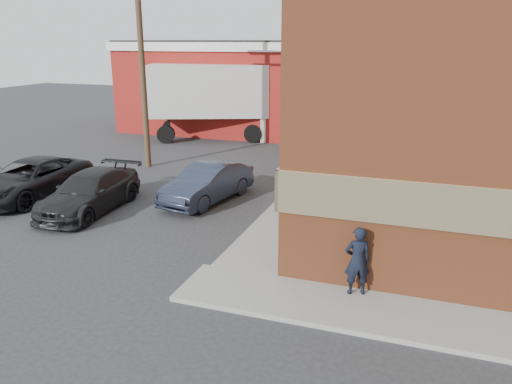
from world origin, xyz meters
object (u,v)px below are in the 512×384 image
Objects in this scene: sedan at (208,183)px; box_truck at (224,97)px; warehouse at (257,86)px; suv_a at (30,179)px; suv_b at (90,192)px; utility_pole at (142,61)px; man at (357,261)px.

sedan is 0.46× the size of box_truck.
warehouse is at bearing 113.54° from sedan.
warehouse is at bearing 79.56° from suv_a.
sedan is at bearing 15.32° from suv_a.
box_truck is at bearing -100.80° from warehouse.
suv_a is at bearing -100.76° from warehouse.
box_truck is (-0.61, 13.43, 1.82)m from suv_b.
utility_pole is 7.49m from suv_b.
sedan is 4.07m from suv_b.
man is at bearing -30.21° from sedan.
suv_a is at bearing -38.07° from man.
warehouse is 10.10× the size of man.
utility_pole is 14.82m from man.
box_truck is at bearing 83.79° from utility_pole.
suv_a is at bearing 166.96° from suv_b.
warehouse is 1.80× the size of box_truck.
man is 0.35× the size of suv_b.
box_truck reaches higher than sedan.
warehouse is 3.25× the size of suv_a.
utility_pole is 1.97× the size of suv_b.
box_truck is at bearing 120.75° from sedan.
sedan is at bearing 31.02° from suv_b.
suv_b is at bearing -77.13° from utility_pole.
sedan is 6.66m from suv_a.
warehouse is 11.27m from utility_pole.
suv_b is (-3.38, -2.27, -0.02)m from sedan.
box_truck reaches higher than suv_a.
suv_a is at bearing -153.93° from sedan.
warehouse is 3.56× the size of suv_b.
box_truck is at bearing 79.57° from suv_a.
sedan is at bearing -38.88° from utility_pole.
utility_pole is at bearing 100.01° from suv_b.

